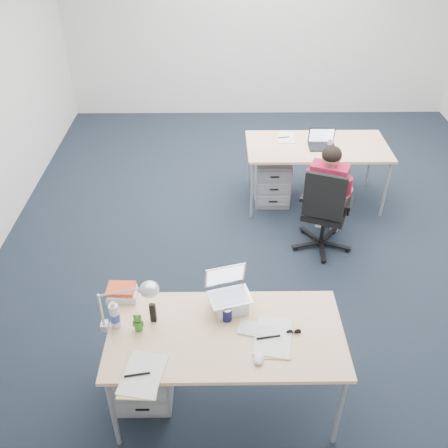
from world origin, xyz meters
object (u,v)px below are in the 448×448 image
object	(u,v)px
silver_laptop	(230,293)
water_bottle	(114,314)
drawer_pedestal_near	(145,366)
drawer_pedestal_far	(272,179)
desk_near	(226,337)
bear_figurine	(138,322)
headphones	(236,297)
can_koozie	(227,314)
dark_laptop	(323,139)
book_stack	(122,293)
sunglasses	(294,332)
cordless_phone	(153,313)
computer_mouse	(259,358)
desk_lamp	(120,306)
office_chair	(323,226)
far_cup	(330,142)
seated_person	(329,193)
desk_far	(317,149)
wireless_keyboard	(262,331)

from	to	relation	value
silver_laptop	water_bottle	world-z (taller)	silver_laptop
drawer_pedestal_near	drawer_pedestal_far	bearing A→B (deg)	66.48
desk_near	drawer_pedestal_near	bearing A→B (deg)	171.05
silver_laptop	bear_figurine	distance (m)	0.66
headphones	can_koozie	size ratio (longest dim) A/B	1.89
dark_laptop	book_stack	bearing A→B (deg)	-127.11
drawer_pedestal_far	sunglasses	world-z (taller)	sunglasses
drawer_pedestal_near	cordless_phone	bearing A→B (deg)	12.55
headphones	dark_laptop	xyz separation A→B (m)	(1.04, 2.41, 0.09)
computer_mouse	headphones	size ratio (longest dim) A/B	0.50
desk_lamp	dark_laptop	world-z (taller)	desk_lamp
office_chair	far_cup	distance (m)	1.08
desk_near	seated_person	xyz separation A→B (m)	(1.08, 2.01, -0.10)
can_koozie	desk_lamp	xyz separation A→B (m)	(-0.71, -0.08, 0.16)
desk_near	computer_mouse	world-z (taller)	computer_mouse
headphones	can_koozie	bearing A→B (deg)	-112.54
silver_laptop	desk_far	bearing A→B (deg)	52.05
drawer_pedestal_near	cordless_phone	xyz separation A→B (m)	(0.10, 0.02, 0.53)
desk_near	drawer_pedestal_near	xyz separation A→B (m)	(-0.60, 0.09, -0.41)
dark_laptop	sunglasses	bearing A→B (deg)	-102.59
desk_near	far_cup	xyz separation A→B (m)	(1.22, 2.79, 0.09)
water_bottle	cordless_phone	world-z (taller)	water_bottle
desk_lamp	dark_laptop	xyz separation A→B (m)	(1.82, 2.69, -0.11)
office_chair	computer_mouse	bearing A→B (deg)	-89.97
water_bottle	book_stack	distance (m)	0.28
sunglasses	dark_laptop	bearing A→B (deg)	70.58
office_chair	headphones	distance (m)	1.86
drawer_pedestal_far	water_bottle	xyz separation A→B (m)	(-1.34, -2.76, 0.56)
headphones	sunglasses	bearing A→B (deg)	-45.35
sunglasses	wireless_keyboard	bearing A→B (deg)	169.39
water_bottle	far_cup	world-z (taller)	water_bottle
cordless_phone	desk_near	bearing A→B (deg)	-4.86
computer_mouse	bear_figurine	xyz separation A→B (m)	(-0.80, 0.27, 0.05)
wireless_keyboard	can_koozie	xyz separation A→B (m)	(-0.23, 0.11, 0.05)
desk_near	office_chair	xyz separation A→B (m)	(1.03, 1.85, -0.41)
book_stack	dark_laptop	world-z (taller)	dark_laptop
desk_near	sunglasses	distance (m)	0.46
silver_laptop	sunglasses	distance (m)	0.51
silver_laptop	far_cup	xyz separation A→B (m)	(1.19, 2.57, -0.11)
desk_lamp	cordless_phone	bearing A→B (deg)	22.00
computer_mouse	bear_figurine	distance (m)	0.84
desk_far	book_stack	world-z (taller)	book_stack
office_chair	silver_laptop	xyz separation A→B (m)	(-1.00, -1.63, 0.61)
drawer_pedestal_near	cordless_phone	world-z (taller)	cordless_phone
office_chair	desk_near	bearing A→B (deg)	-97.46
office_chair	water_bottle	xyz separation A→B (m)	(-1.78, -1.78, 0.56)
can_koozie	far_cup	distance (m)	2.93
cordless_phone	dark_laptop	bearing A→B (deg)	66.66
computer_mouse	desk_lamp	distance (m)	0.96
headphones	bear_figurine	world-z (taller)	bear_figurine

